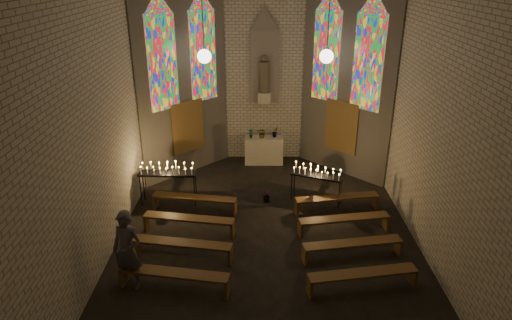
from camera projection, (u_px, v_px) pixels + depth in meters
The scene contains 18 objects.
floor at pixel (267, 245), 12.07m from camera, with size 12.00×12.00×0.00m, color black.
room at pixel (266, 77), 13.68m from camera, with size 8.22×12.43×7.00m.
altar at pixel (264, 150), 16.86m from camera, with size 1.40×0.60×1.00m, color beige.
flower_vase_left at pixel (251, 133), 16.57m from camera, with size 0.18×0.12×0.34m, color #4C723F.
flower_vase_center at pixel (262, 133), 16.55m from camera, with size 0.35×0.30×0.39m, color #4C723F.
flower_vase_right at pixel (275, 132), 16.63m from camera, with size 0.22×0.18×0.40m, color #4C723F.
aisle_flower_pot at pixel (266, 196), 14.21m from camera, with size 0.22×0.22×0.39m, color #4C723F.
votive_stand_left at pixel (167, 171), 13.76m from camera, with size 1.76×0.46×1.29m.
votive_stand_right at pixel (317, 173), 13.83m from camera, with size 1.62×0.94×1.17m.
pew_left_0 at pixel (194, 199), 13.59m from camera, with size 2.55×0.76×0.48m.
pew_right_0 at pixel (337, 199), 13.58m from camera, with size 2.55×0.76×0.48m.
pew_left_1 at pixel (189, 220), 12.49m from camera, with size 2.55×0.76×0.48m.
pew_right_1 at pixel (344, 220), 12.48m from camera, with size 2.55×0.76×0.48m.
pew_left_2 at pixel (182, 245), 11.39m from camera, with size 2.55×0.76×0.48m.
pew_right_2 at pixel (352, 245), 11.38m from camera, with size 2.55×0.76×0.48m.
pew_left_3 at pixel (174, 275), 10.29m from camera, with size 2.55×0.76×0.48m.
pew_right_3 at pixel (363, 275), 10.28m from camera, with size 2.55×0.76×0.48m.
visitor at pixel (127, 250), 10.20m from camera, with size 0.70×0.46×1.93m, color #484750.
Camera 1 is at (-0.27, -10.17, 6.88)m, focal length 32.00 mm.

